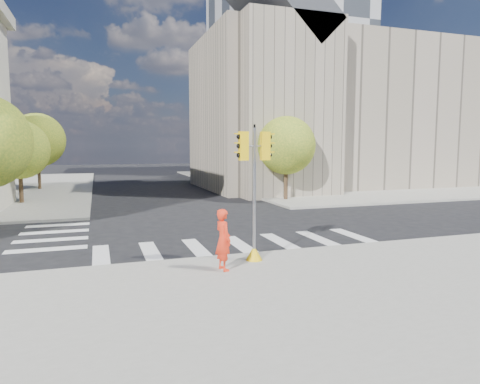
# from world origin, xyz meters

# --- Properties ---
(ground) EXTENTS (160.00, 160.00, 0.00)m
(ground) POSITION_xyz_m (0.00, 0.00, 0.00)
(ground) COLOR black
(ground) RESTS_ON ground
(sidewalk_near) EXTENTS (30.00, 14.00, 0.15)m
(sidewalk_near) POSITION_xyz_m (0.00, -11.00, 0.07)
(sidewalk_near) COLOR gray
(sidewalk_near) RESTS_ON ground
(sidewalk_far_right) EXTENTS (28.00, 40.00, 0.15)m
(sidewalk_far_right) POSITION_xyz_m (20.00, 26.00, 0.07)
(sidewalk_far_right) COLOR gray
(sidewalk_far_right) RESTS_ON ground
(civic_building) EXTENTS (26.00, 16.00, 19.39)m
(civic_building) POSITION_xyz_m (15.59, 19.12, 7.26)
(civic_building) COLOR gray
(civic_building) RESTS_ON ground
(office_tower) EXTENTS (20.00, 18.00, 30.00)m
(office_tower) POSITION_xyz_m (22.00, 42.00, 15.00)
(office_tower) COLOR #9EA0A3
(office_tower) RESTS_ON ground
(tree_lw_mid) EXTENTS (4.00, 4.00, 5.77)m
(tree_lw_mid) POSITION_xyz_m (-10.50, 14.00, 3.76)
(tree_lw_mid) COLOR #382616
(tree_lw_mid) RESTS_ON ground
(tree_lw_far) EXTENTS (4.80, 4.80, 6.95)m
(tree_lw_far) POSITION_xyz_m (-10.50, 24.00, 4.54)
(tree_lw_far) COLOR #382616
(tree_lw_far) RESTS_ON ground
(tree_re_near) EXTENTS (4.20, 4.20, 6.16)m
(tree_re_near) POSITION_xyz_m (7.50, 10.00, 4.05)
(tree_re_near) COLOR #382616
(tree_re_near) RESTS_ON ground
(tree_re_mid) EXTENTS (4.60, 4.60, 6.66)m
(tree_re_mid) POSITION_xyz_m (7.50, 22.00, 4.35)
(tree_re_mid) COLOR #382616
(tree_re_mid) RESTS_ON ground
(tree_re_far) EXTENTS (4.00, 4.00, 5.88)m
(tree_re_far) POSITION_xyz_m (7.50, 34.00, 3.87)
(tree_re_far) COLOR #382616
(tree_re_far) RESTS_ON ground
(lamp_near) EXTENTS (0.35, 0.18, 8.11)m
(lamp_near) POSITION_xyz_m (8.00, 14.00, 4.58)
(lamp_near) COLOR black
(lamp_near) RESTS_ON sidewalk_far_right
(lamp_far) EXTENTS (0.35, 0.18, 8.11)m
(lamp_far) POSITION_xyz_m (8.00, 28.00, 4.58)
(lamp_far) COLOR black
(lamp_far) RESTS_ON sidewalk_far_right
(traffic_signal) EXTENTS (1.06, 0.56, 4.57)m
(traffic_signal) POSITION_xyz_m (-0.56, -5.01, 2.09)
(traffic_signal) COLOR #E7B80C
(traffic_signal) RESTS_ON sidewalk_near
(photographer) EXTENTS (0.60, 0.79, 1.94)m
(photographer) POSITION_xyz_m (-1.88, -5.80, 1.12)
(photographer) COLOR red
(photographer) RESTS_ON sidewalk_near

